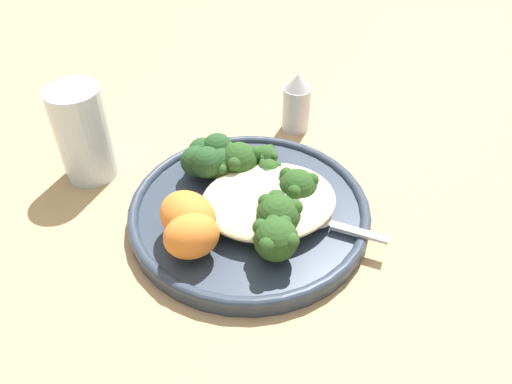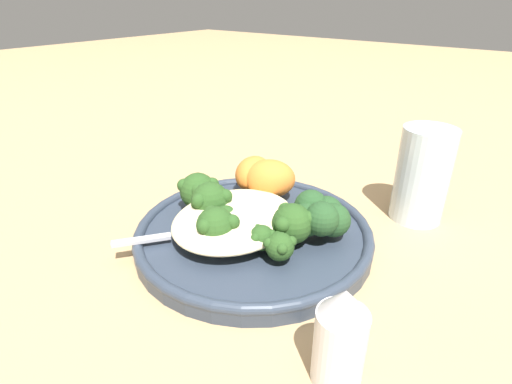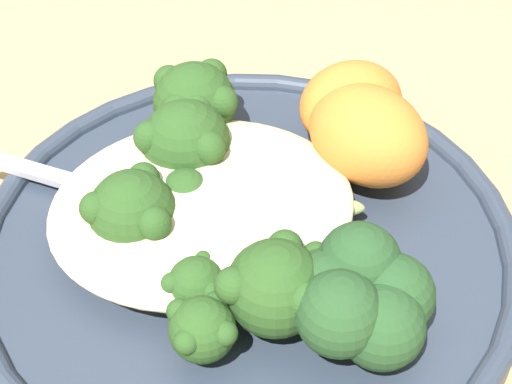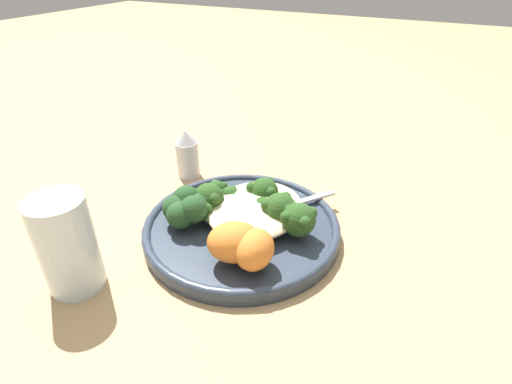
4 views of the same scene
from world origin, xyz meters
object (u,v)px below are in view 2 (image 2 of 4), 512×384
broccoli_stalk_3 (229,221)px  broccoli_stalk_4 (263,229)px  plate (254,233)px  kale_tuft (320,215)px  sweet_potato_chunk_0 (270,178)px  spoon (183,232)px  quinoa_mound (236,218)px  broccoli_stalk_7 (298,218)px  broccoli_stalk_1 (220,202)px  water_glass (422,175)px  broccoli_stalk_5 (275,232)px  salt_shaker (340,337)px  broccoli_stalk_0 (210,194)px  broccoli_stalk_2 (241,214)px  broccoli_stalk_6 (289,222)px  sweet_potato_chunk_1 (254,174)px

broccoli_stalk_3 → broccoli_stalk_4: broccoli_stalk_3 is taller
plate → kale_tuft: (0.03, -0.06, 0.03)m
sweet_potato_chunk_0 → spoon: 0.14m
quinoa_mound → broccoli_stalk_7: (0.04, -0.06, 0.00)m
broccoli_stalk_1 → water_glass: water_glass is taller
plate → broccoli_stalk_5: broccoli_stalk_5 is taller
broccoli_stalk_1 → broccoli_stalk_7: (0.03, -0.08, -0.01)m
kale_tuft → salt_shaker: size_ratio=0.79×
spoon → broccoli_stalk_3: bearing=165.0°
broccoli_stalk_3 → sweet_potato_chunk_0: sweet_potato_chunk_0 is taller
broccoli_stalk_3 → kale_tuft: kale_tuft is taller
broccoli_stalk_4 → spoon: size_ratio=1.00×
quinoa_mound → broccoli_stalk_3: size_ratio=1.13×
plate → broccoli_stalk_0: broccoli_stalk_0 is taller
quinoa_mound → broccoli_stalk_7: size_ratio=1.77×
broccoli_stalk_7 → broccoli_stalk_5: bearing=-89.3°
broccoli_stalk_3 → salt_shaker: bearing=70.4°
plate → water_glass: (0.17, -0.13, 0.05)m
broccoli_stalk_0 → kale_tuft: 0.13m
spoon → kale_tuft: bearing=167.0°
broccoli_stalk_2 → spoon: (-0.06, 0.03, -0.01)m
broccoli_stalk_6 → broccoli_stalk_3: bearing=-117.6°
plate → broccoli_stalk_0: size_ratio=2.22×
broccoli_stalk_0 → salt_shaker: (-0.10, -0.22, -0.00)m
spoon → broccoli_stalk_7: bearing=170.2°
broccoli_stalk_4 → sweet_potato_chunk_0: bearing=179.8°
broccoli_stalk_4 → broccoli_stalk_7: broccoli_stalk_7 is taller
kale_tuft → broccoli_stalk_0: bearing=104.3°
broccoli_stalk_1 → plate: bearing=147.1°
broccoli_stalk_6 → salt_shaker: salt_shaker is taller
broccoli_stalk_1 → sweet_potato_chunk_1: (0.08, 0.01, 0.00)m
quinoa_mound → kale_tuft: size_ratio=2.25×
broccoli_stalk_0 → sweet_potato_chunk_1: 0.07m
broccoli_stalk_2 → kale_tuft: (0.04, -0.08, 0.01)m
broccoli_stalk_6 → kale_tuft: size_ratio=1.61×
plate → broccoli_stalk_1: (-0.01, 0.04, 0.03)m
broccoli_stalk_2 → salt_shaker: bearing=76.4°
broccoli_stalk_2 → broccoli_stalk_1: bearing=-62.5°
broccoli_stalk_5 → water_glass: size_ratio=0.82×
broccoli_stalk_4 → sweet_potato_chunk_1: size_ratio=1.72×
broccoli_stalk_5 → broccoli_stalk_6: 0.02m
plate → water_glass: bearing=-36.7°
broccoli_stalk_0 → broccoli_stalk_4: size_ratio=1.27×
broccoli_stalk_7 → salt_shaker: 0.17m
sweet_potato_chunk_0 → broccoli_stalk_0: bearing=152.7°
broccoli_stalk_1 → broccoli_stalk_5: broccoli_stalk_1 is taller
kale_tuft → water_glass: bearing=-24.0°
broccoli_stalk_1 → spoon: broccoli_stalk_1 is taller
broccoli_stalk_1 → broccoli_stalk_4: size_ratio=1.03×
broccoli_stalk_7 → salt_shaker: bearing=-38.7°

